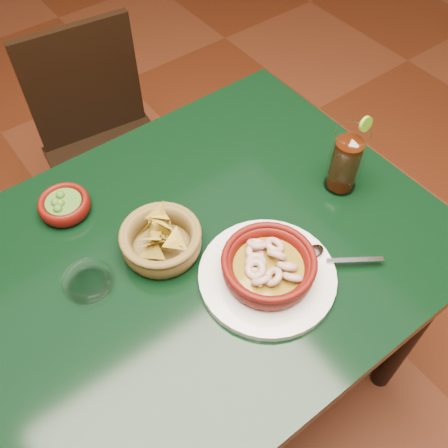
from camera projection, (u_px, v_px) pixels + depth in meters
ground at (186, 394)px, 1.61m from camera, size 7.00×7.00×0.00m
dining_table at (168, 293)px, 1.09m from camera, size 1.20×0.80×0.75m
dining_chair at (106, 145)px, 1.66m from camera, size 0.43×0.43×0.83m
shrimp_plate at (268, 269)px, 0.98m from camera, size 0.35×0.28×0.08m
chip_basket at (161, 240)px, 1.02m from camera, size 0.20×0.20×0.11m
guacamole_ramekin at (64, 205)px, 1.09m from camera, size 0.13×0.13×0.04m
cola_drink at (346, 161)px, 1.09m from camera, size 0.16×0.16×0.18m
glass_ashtray at (88, 281)px, 0.98m from camera, size 0.11×0.11×0.03m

